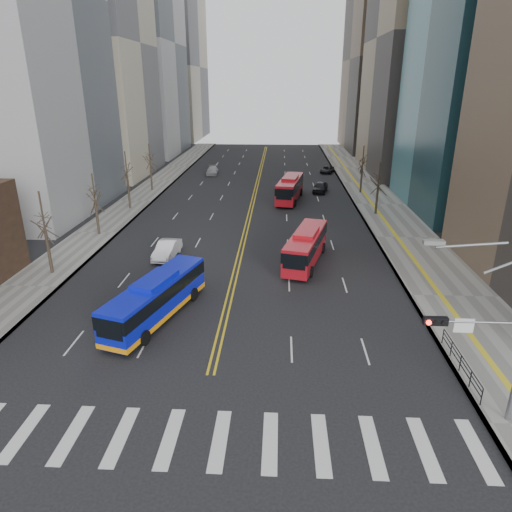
# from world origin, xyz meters

# --- Properties ---
(ground) EXTENTS (220.00, 220.00, 0.00)m
(ground) POSITION_xyz_m (0.00, 0.00, 0.00)
(ground) COLOR black
(sidewalk_right) EXTENTS (7.00, 130.00, 0.15)m
(sidewalk_right) POSITION_xyz_m (17.50, 45.00, 0.07)
(sidewalk_right) COLOR slate
(sidewalk_right) RESTS_ON ground
(sidewalk_left) EXTENTS (5.00, 130.00, 0.15)m
(sidewalk_left) POSITION_xyz_m (-16.50, 45.00, 0.07)
(sidewalk_left) COLOR slate
(sidewalk_left) RESTS_ON ground
(crosswalk) EXTENTS (26.70, 4.00, 0.01)m
(crosswalk) POSITION_xyz_m (0.00, 0.00, 0.01)
(crosswalk) COLOR silver
(crosswalk) RESTS_ON ground
(centerline) EXTENTS (0.55, 100.00, 0.01)m
(centerline) POSITION_xyz_m (0.00, 55.00, 0.01)
(centerline) COLOR gold
(centerline) RESTS_ON ground
(office_towers) EXTENTS (83.00, 134.00, 58.00)m
(office_towers) POSITION_xyz_m (0.12, 68.51, 23.92)
(office_towers) COLOR #959598
(office_towers) RESTS_ON ground
(signal_mast) EXTENTS (5.37, 0.37, 9.39)m
(signal_mast) POSITION_xyz_m (13.77, 2.00, 4.86)
(signal_mast) COLOR gray
(signal_mast) RESTS_ON ground
(pedestrian_railing) EXTENTS (0.06, 6.06, 1.02)m
(pedestrian_railing) POSITION_xyz_m (14.30, 6.00, 0.82)
(pedestrian_railing) COLOR black
(pedestrian_railing) RESTS_ON sidewalk_right
(street_trees) EXTENTS (35.20, 47.20, 7.60)m
(street_trees) POSITION_xyz_m (-7.18, 34.55, 4.87)
(street_trees) COLOR #33281F
(street_trees) RESTS_ON ground
(blue_bus) EXTENTS (5.25, 10.82, 3.13)m
(blue_bus) POSITION_xyz_m (-4.73, 11.59, 1.64)
(blue_bus) COLOR #0D18C6
(blue_bus) RESTS_ON ground
(red_bus_near) EXTENTS (4.64, 10.14, 3.17)m
(red_bus_near) POSITION_xyz_m (6.27, 22.83, 1.77)
(red_bus_near) COLOR #B0121D
(red_bus_near) RESTS_ON ground
(red_bus_far) EXTENTS (4.20, 10.97, 3.41)m
(red_bus_far) POSITION_xyz_m (5.20, 46.98, 1.90)
(red_bus_far) COLOR #B0121D
(red_bus_far) RESTS_ON ground
(car_white) EXTENTS (2.01, 4.92, 1.59)m
(car_white) POSITION_xyz_m (-6.88, 23.60, 0.79)
(car_white) COLOR white
(car_white) RESTS_ON ground
(car_dark_mid) EXTENTS (2.90, 4.94, 1.58)m
(car_dark_mid) POSITION_xyz_m (9.97, 52.42, 0.79)
(car_dark_mid) COLOR black
(car_dark_mid) RESTS_ON ground
(car_silver) EXTENTS (2.30, 5.00, 1.42)m
(car_silver) POSITION_xyz_m (-8.59, 65.91, 0.71)
(car_silver) COLOR #A4A4A9
(car_silver) RESTS_ON ground
(car_dark_far) EXTENTS (3.17, 4.78, 1.22)m
(car_dark_far) POSITION_xyz_m (12.50, 68.69, 0.61)
(car_dark_far) COLOR black
(car_dark_far) RESTS_ON ground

